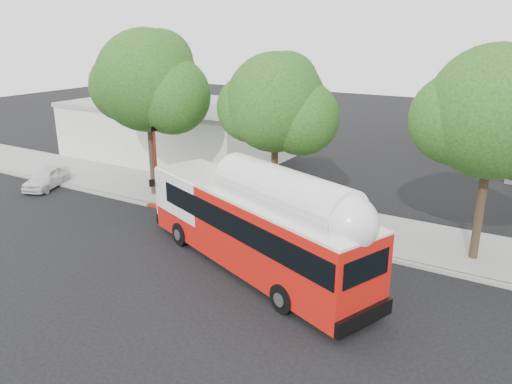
{
  "coord_description": "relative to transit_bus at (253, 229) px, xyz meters",
  "views": [
    {
      "loc": [
        10.97,
        -16.03,
        9.61
      ],
      "look_at": [
        -0.34,
        3.0,
        2.37
      ],
      "focal_mm": 35.0,
      "sensor_mm": 36.0,
      "label": 1
    }
  ],
  "objects": [
    {
      "name": "ground",
      "position": [
        -1.2,
        -0.21,
        -1.79
      ],
      "size": [
        120.0,
        120.0,
        0.0
      ],
      "primitive_type": "plane",
      "color": "black",
      "rests_on": "ground"
    },
    {
      "name": "sidewalk",
      "position": [
        -1.2,
        6.29,
        -1.72
      ],
      "size": [
        60.0,
        5.0,
        0.15
      ],
      "primitive_type": "cube",
      "color": "gray",
      "rests_on": "ground"
    },
    {
      "name": "low_commercial_bldg",
      "position": [
        -15.2,
        13.79,
        0.36
      ],
      "size": [
        16.2,
        10.2,
        4.25
      ],
      "color": "silver",
      "rests_on": "ground"
    },
    {
      "name": "parked_car",
      "position": [
        -17.14,
        3.02,
        -1.15
      ],
      "size": [
        4.08,
        2.81,
        1.29
      ],
      "primitive_type": "imported",
      "rotation": [
        0.0,
        0.0,
        0.38
      ],
      "color": "silver",
      "rests_on": "ground"
    },
    {
      "name": "street_tree_right",
      "position": [
        8.24,
        5.65,
        4.46
      ],
      "size": [
        6.21,
        5.4,
        9.18
      ],
      "color": "#2D2116",
      "rests_on": "ground"
    },
    {
      "name": "signal_pole",
      "position": [
        -8.7,
        3.96,
        0.56
      ],
      "size": [
        0.13,
        0.43,
        4.59
      ],
      "color": "#A91712",
      "rests_on": "ground"
    },
    {
      "name": "red_curb_segment",
      "position": [
        -4.2,
        3.69,
        -1.71
      ],
      "size": [
        10.0,
        0.32,
        0.16
      ],
      "primitive_type": "cube",
      "color": "maroon",
      "rests_on": "ground"
    },
    {
      "name": "curb_strip",
      "position": [
        -1.2,
        3.69,
        -1.72
      ],
      "size": [
        60.0,
        0.3,
        0.15
      ],
      "primitive_type": "cube",
      "color": "gray",
      "rests_on": "ground"
    },
    {
      "name": "street_tree_mid",
      "position": [
        -1.79,
        5.85,
        4.11
      ],
      "size": [
        5.75,
        5.0,
        8.62
      ],
      "color": "#2D2116",
      "rests_on": "ground"
    },
    {
      "name": "transit_bus",
      "position": [
        0.0,
        0.0,
        0.0
      ],
      "size": [
        12.88,
        6.92,
        3.84
      ],
      "rotation": [
        0.0,
        0.0,
        -0.38
      ],
      "color": "red",
      "rests_on": "ground"
    },
    {
      "name": "street_tree_left",
      "position": [
        -9.73,
        5.35,
        4.81
      ],
      "size": [
        6.67,
        5.8,
        9.74
      ],
      "color": "#2D2116",
      "rests_on": "ground"
    }
  ]
}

